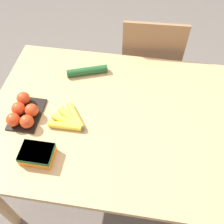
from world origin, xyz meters
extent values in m
plane|color=#665B51|center=(0.00, 0.00, 0.00)|extent=(12.00, 12.00, 0.00)
cube|color=tan|center=(0.00, 0.00, 0.72)|extent=(1.27, 0.94, 0.03)
cylinder|color=tan|center=(-0.57, 0.41, 0.35)|extent=(0.06, 0.06, 0.71)
cylinder|color=tan|center=(0.57, 0.41, 0.35)|extent=(0.06, 0.06, 0.71)
cube|color=#8E6642|center=(0.17, 0.74, 0.44)|extent=(0.44, 0.42, 0.03)
cube|color=#8E6642|center=(0.18, 0.55, 0.69)|extent=(0.39, 0.04, 0.47)
cylinder|color=#8E6642|center=(0.34, 0.91, 0.22)|extent=(0.04, 0.04, 0.43)
cylinder|color=#8E6642|center=(-0.02, 0.90, 0.22)|extent=(0.04, 0.04, 0.43)
cylinder|color=#8E6642|center=(0.35, 0.57, 0.22)|extent=(0.04, 0.04, 0.43)
cylinder|color=#8E6642|center=(0.00, 0.56, 0.22)|extent=(0.04, 0.04, 0.43)
sphere|color=brown|center=(-0.13, -0.11, 0.75)|extent=(0.03, 0.03, 0.03)
cylinder|color=yellow|center=(-0.18, -0.04, 0.75)|extent=(0.12, 0.15, 0.03)
cylinder|color=yellow|center=(-0.20, -0.06, 0.75)|extent=(0.15, 0.12, 0.03)
cylinder|color=yellow|center=(-0.21, -0.08, 0.75)|extent=(0.17, 0.08, 0.03)
cylinder|color=yellow|center=(-0.21, -0.11, 0.75)|extent=(0.16, 0.04, 0.03)
cube|color=black|center=(-0.43, -0.06, 0.74)|extent=(0.15, 0.22, 0.01)
sphere|color=red|center=(-0.46, -0.13, 0.78)|extent=(0.07, 0.07, 0.07)
sphere|color=red|center=(-0.40, -0.13, 0.78)|extent=(0.07, 0.07, 0.07)
sphere|color=red|center=(-0.46, -0.06, 0.78)|extent=(0.07, 0.07, 0.07)
sphere|color=red|center=(-0.40, -0.06, 0.78)|extent=(0.07, 0.07, 0.07)
sphere|color=red|center=(-0.46, 0.01, 0.78)|extent=(0.07, 0.07, 0.07)
cube|color=orange|center=(-0.29, -0.29, 0.77)|extent=(0.14, 0.11, 0.06)
cube|color=#145123|center=(-0.29, -0.29, 0.78)|extent=(0.15, 0.11, 0.02)
cylinder|color=#1E5123|center=(-0.19, 0.28, 0.76)|extent=(0.23, 0.12, 0.04)
camera|label=1|loc=(0.12, -0.79, 1.81)|focal=42.00mm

